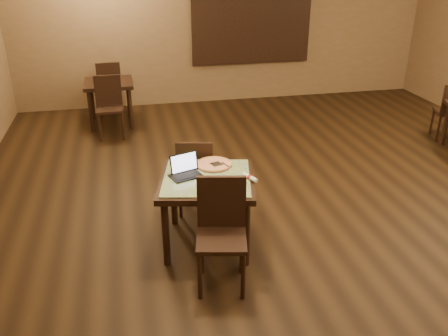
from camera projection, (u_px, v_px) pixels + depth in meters
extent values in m
plane|color=black|center=(323.00, 228.00, 5.21)|extent=(10.00, 10.00, 0.00)
cube|color=brown|center=(226.00, 23.00, 9.01)|extent=(8.00, 0.02, 3.00)
cube|color=#286A92|center=(252.00, 20.00, 9.06)|extent=(2.20, 0.04, 1.50)
cube|color=black|center=(252.00, 20.00, 9.03)|extent=(2.34, 0.02, 1.64)
cylinder|color=black|center=(166.00, 233.00, 4.47)|extent=(0.07, 0.07, 0.71)
cylinder|color=black|center=(174.00, 195.00, 5.16)|extent=(0.07, 0.07, 0.71)
cylinder|color=black|center=(246.00, 233.00, 4.47)|extent=(0.07, 0.07, 0.71)
cylinder|color=black|center=(243.00, 195.00, 5.15)|extent=(0.07, 0.07, 0.71)
cube|color=black|center=(207.00, 181.00, 4.66)|extent=(1.09, 1.09, 0.06)
cube|color=navy|center=(207.00, 178.00, 4.64)|extent=(1.00, 1.00, 0.02)
cylinder|color=black|center=(200.00, 277.00, 4.07)|extent=(0.04, 0.04, 0.47)
cylinder|color=black|center=(202.00, 251.00, 4.41)|extent=(0.04, 0.04, 0.47)
cylinder|color=black|center=(243.00, 277.00, 4.07)|extent=(0.04, 0.04, 0.47)
cylinder|color=black|center=(242.00, 251.00, 4.41)|extent=(0.04, 0.04, 0.47)
cube|color=black|center=(222.00, 240.00, 4.13)|extent=(0.52, 0.52, 0.04)
cube|color=black|center=(222.00, 202.00, 4.20)|extent=(0.43, 0.13, 0.50)
cylinder|color=black|center=(212.00, 187.00, 5.64)|extent=(0.04, 0.04, 0.43)
cylinder|color=black|center=(211.00, 201.00, 5.33)|extent=(0.04, 0.04, 0.43)
cylinder|color=black|center=(184.00, 187.00, 5.65)|extent=(0.04, 0.04, 0.43)
cylinder|color=black|center=(180.00, 201.00, 5.34)|extent=(0.04, 0.04, 0.43)
cube|color=black|center=(196.00, 175.00, 5.39)|extent=(0.48, 0.48, 0.04)
cube|color=black|center=(194.00, 162.00, 5.12)|extent=(0.40, 0.13, 0.46)
cube|color=black|center=(186.00, 176.00, 4.64)|extent=(0.35, 0.29, 0.01)
cube|color=black|center=(184.00, 163.00, 4.69)|extent=(0.29, 0.14, 0.20)
cube|color=silver|center=(184.00, 163.00, 4.69)|extent=(0.26, 0.12, 0.17)
cylinder|color=white|center=(233.00, 182.00, 4.52)|extent=(0.26, 0.26, 0.01)
cylinder|color=silver|center=(214.00, 166.00, 4.87)|extent=(0.38, 0.38, 0.01)
cylinder|color=beige|center=(214.00, 164.00, 4.87)|extent=(0.36, 0.36, 0.02)
torus|color=#B37039|center=(214.00, 164.00, 4.87)|extent=(0.37, 0.37, 0.02)
cube|color=silver|center=(216.00, 164.00, 4.85)|extent=(0.18, 0.27, 0.01)
cylinder|color=white|center=(250.00, 177.00, 4.58)|extent=(0.12, 0.19, 0.04)
cylinder|color=red|center=(250.00, 177.00, 4.58)|extent=(0.05, 0.05, 0.04)
cylinder|color=black|center=(446.00, 124.00, 7.30)|extent=(0.07, 0.07, 0.67)
cylinder|color=black|center=(432.00, 122.00, 7.77)|extent=(0.04, 0.04, 0.43)
cylinder|color=black|center=(438.00, 129.00, 7.46)|extent=(0.04, 0.04, 0.43)
cylinder|color=black|center=(91.00, 111.00, 7.83)|extent=(0.07, 0.07, 0.71)
cylinder|color=black|center=(92.00, 100.00, 8.39)|extent=(0.07, 0.07, 0.71)
cylinder|color=black|center=(130.00, 108.00, 7.95)|extent=(0.07, 0.07, 0.71)
cylinder|color=black|center=(129.00, 98.00, 8.52)|extent=(0.07, 0.07, 0.71)
cube|color=black|center=(108.00, 83.00, 8.02)|extent=(0.81, 0.81, 0.06)
cylinder|color=black|center=(100.00, 128.00, 7.46)|extent=(0.04, 0.04, 0.45)
cylinder|color=black|center=(100.00, 121.00, 7.77)|extent=(0.04, 0.04, 0.45)
cylinder|color=black|center=(123.00, 126.00, 7.53)|extent=(0.04, 0.04, 0.45)
cylinder|color=black|center=(122.00, 119.00, 7.85)|extent=(0.04, 0.04, 0.45)
cube|color=black|center=(110.00, 109.00, 7.55)|extent=(0.43, 0.43, 0.04)
cube|color=black|center=(108.00, 90.00, 7.61)|extent=(0.42, 0.04, 0.48)
cylinder|color=black|center=(121.00, 97.00, 9.00)|extent=(0.04, 0.04, 0.45)
cylinder|color=black|center=(122.00, 103.00, 8.68)|extent=(0.04, 0.04, 0.45)
cylinder|color=black|center=(102.00, 99.00, 8.93)|extent=(0.04, 0.04, 0.45)
cylinder|color=black|center=(101.00, 104.00, 8.61)|extent=(0.04, 0.04, 0.45)
cube|color=black|center=(110.00, 88.00, 8.70)|extent=(0.43, 0.43, 0.04)
cube|color=black|center=(109.00, 76.00, 8.43)|extent=(0.42, 0.04, 0.48)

